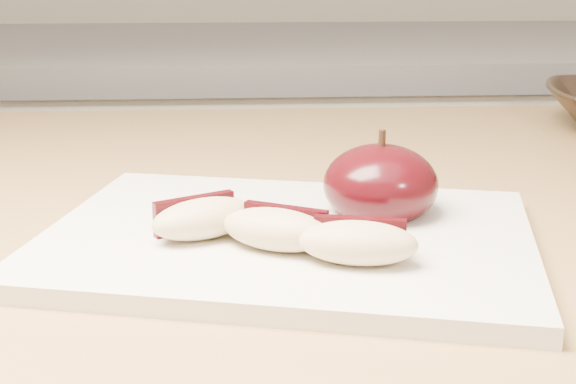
{
  "coord_description": "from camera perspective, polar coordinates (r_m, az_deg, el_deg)",
  "views": [
    {
      "loc": [
        0.02,
        -0.1,
        1.08
      ],
      "look_at": [
        0.05,
        0.36,
        0.94
      ],
      "focal_mm": 50.0,
      "sensor_mm": 36.0,
      "label": 1
    }
  ],
  "objects": [
    {
      "name": "back_cabinet",
      "position": [
        1.44,
        -4.32,
        -8.14
      ],
      "size": [
        2.4,
        0.62,
        0.94
      ],
      "color": "silver",
      "rests_on": "ground"
    },
    {
      "name": "apple_wedge_b",
      "position": [
        0.46,
        -0.76,
        -2.63
      ],
      "size": [
        0.07,
        0.06,
        0.02
      ],
      "rotation": [
        0.0,
        0.0,
        -0.47
      ],
      "color": "tan",
      "rests_on": "cutting_board"
    },
    {
      "name": "cutting_board",
      "position": [
        0.5,
        0.0,
        -3.41
      ],
      "size": [
        0.34,
        0.28,
        0.01
      ],
      "primitive_type": "cube",
      "rotation": [
        0.0,
        0.0,
        -0.24
      ],
      "color": "silver",
      "rests_on": "island_counter"
    },
    {
      "name": "apple_wedge_c",
      "position": [
        0.45,
        5.02,
        -3.57
      ],
      "size": [
        0.07,
        0.05,
        0.02
      ],
      "rotation": [
        0.0,
        0.0,
        -0.22
      ],
      "color": "tan",
      "rests_on": "cutting_board"
    },
    {
      "name": "apple_wedge_a",
      "position": [
        0.49,
        -6.07,
        -1.84
      ],
      "size": [
        0.07,
        0.06,
        0.02
      ],
      "rotation": [
        0.0,
        0.0,
        0.48
      ],
      "color": "tan",
      "rests_on": "cutting_board"
    },
    {
      "name": "apple_half",
      "position": [
        0.53,
        6.59,
        0.53
      ],
      "size": [
        0.09,
        0.09,
        0.06
      ],
      "rotation": [
        0.0,
        0.0,
        -0.19
      ],
      "color": "black",
      "rests_on": "cutting_board"
    }
  ]
}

